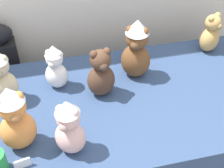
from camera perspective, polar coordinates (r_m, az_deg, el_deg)
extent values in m
cube|color=navy|center=(1.98, 0.00, -11.21)|extent=(1.95, 0.87, 0.79)
cube|color=black|center=(2.34, -18.10, -2.12)|extent=(0.29, 0.14, 0.86)
ellipsoid|color=white|center=(1.75, -9.72, 1.51)|extent=(0.15, 0.14, 0.15)
sphere|color=white|center=(1.68, -10.14, 4.39)|extent=(0.09, 0.09, 0.09)
sphere|color=white|center=(1.67, -11.17, 5.45)|extent=(0.03, 0.03, 0.03)
sphere|color=white|center=(1.65, -9.38, 5.24)|extent=(0.03, 0.03, 0.03)
sphere|color=#B4B3AF|center=(1.66, -10.55, 3.38)|extent=(0.04, 0.04, 0.04)
cone|color=silver|center=(1.65, -10.36, 5.87)|extent=(0.09, 0.09, 0.06)
ellipsoid|color=beige|center=(1.43, -7.32, -9.27)|extent=(0.18, 0.17, 0.17)
sphere|color=beige|center=(1.33, -7.78, -5.88)|extent=(0.10, 0.10, 0.10)
sphere|color=beige|center=(1.32, -9.18, -4.40)|extent=(0.04, 0.04, 0.04)
sphere|color=beige|center=(1.30, -6.66, -5.02)|extent=(0.04, 0.04, 0.04)
sphere|color=#A88783|center=(1.32, -8.47, -7.45)|extent=(0.04, 0.04, 0.04)
cone|color=silver|center=(1.29, -8.02, -4.06)|extent=(0.11, 0.11, 0.07)
ellipsoid|color=tan|center=(2.08, 16.76, 7.55)|extent=(0.16, 0.16, 0.16)
sphere|color=tan|center=(2.02, 17.41, 10.30)|extent=(0.10, 0.10, 0.10)
sphere|color=tan|center=(1.98, 17.12, 10.96)|extent=(0.04, 0.04, 0.04)
sphere|color=tan|center=(2.02, 18.11, 11.44)|extent=(0.04, 0.04, 0.04)
sphere|color=olive|center=(2.01, 18.28, 9.59)|extent=(0.04, 0.04, 0.04)
ellipsoid|color=brown|center=(1.79, 4.17, 4.10)|extent=(0.21, 0.19, 0.20)
sphere|color=brown|center=(1.70, 4.41, 8.03)|extent=(0.12, 0.12, 0.12)
sphere|color=brown|center=(1.68, 3.23, 9.52)|extent=(0.04, 0.04, 0.04)
sphere|color=brown|center=(1.67, 5.75, 9.18)|extent=(0.04, 0.04, 0.04)
sphere|color=brown|center=(1.67, 4.08, 6.80)|extent=(0.05, 0.05, 0.05)
cone|color=silver|center=(1.67, 4.53, 10.08)|extent=(0.13, 0.13, 0.08)
ellipsoid|color=#4C3323|center=(1.67, -1.93, 0.65)|extent=(0.16, 0.14, 0.18)
sphere|color=#4C3323|center=(1.59, -2.04, 4.28)|extent=(0.11, 0.11, 0.11)
sphere|color=#4C3323|center=(1.56, -3.25, 5.24)|extent=(0.04, 0.04, 0.04)
sphere|color=#4C3323|center=(1.57, -0.92, 5.75)|extent=(0.04, 0.04, 0.04)
sphere|color=#412E23|center=(1.56, -1.49, 3.04)|extent=(0.04, 0.04, 0.04)
ellipsoid|color=#D17F3D|center=(1.48, -16.15, -7.84)|extent=(0.19, 0.17, 0.19)
sphere|color=#D17F3D|center=(1.38, -17.24, -3.94)|extent=(0.12, 0.12, 0.12)
sphere|color=#D17F3D|center=(1.35, -19.07, -3.07)|extent=(0.04, 0.04, 0.04)
sphere|color=#D17F3D|center=(1.35, -16.18, -2.10)|extent=(0.04, 0.04, 0.04)
sphere|color=#A06536|center=(1.35, -16.61, -5.58)|extent=(0.05, 0.05, 0.05)
cone|color=silver|center=(1.33, -17.83, -1.83)|extent=(0.12, 0.12, 0.08)
ellipsoid|color=#CCB78E|center=(1.73, -18.50, -0.41)|extent=(0.14, 0.12, 0.18)
sphere|color=#CCB78E|center=(1.62, -18.65, 4.26)|extent=(0.04, 0.04, 0.04)
cube|color=white|center=(1.46, -15.53, -13.37)|extent=(0.07, 0.02, 0.05)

